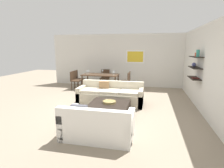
{
  "coord_description": "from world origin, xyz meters",
  "views": [
    {
      "loc": [
        1.44,
        -5.74,
        1.97
      ],
      "look_at": [
        0.13,
        0.2,
        0.75
      ],
      "focal_mm": 28.47,
      "sensor_mm": 36.0,
      "label": 1
    }
  ],
  "objects": [
    {
      "name": "dining_chair_left_near",
      "position": [
        -2.19,
        2.2,
        0.5
      ],
      "size": [
        0.44,
        0.44,
        0.88
      ],
      "color": "#422D1E",
      "rests_on": "ground"
    },
    {
      "name": "dining_chair_left_far",
      "position": [
        -2.19,
        2.6,
        0.5
      ],
      "size": [
        0.44,
        0.44,
        0.88
      ],
      "color": "#422D1E",
      "rests_on": "ground"
    },
    {
      "name": "wine_glass_right_near",
      "position": [
        -0.28,
        2.29,
        0.87
      ],
      "size": [
        0.06,
        0.06,
        0.17
      ],
      "color": "silver",
      "rests_on": "dining_table"
    },
    {
      "name": "sofa_beige",
      "position": [
        0.05,
        0.34,
        0.29
      ],
      "size": [
        2.32,
        0.9,
        0.78
      ],
      "color": "beige",
      "rests_on": "ground"
    },
    {
      "name": "wine_glass_right_far",
      "position": [
        -0.28,
        2.51,
        0.86
      ],
      "size": [
        0.08,
        0.08,
        0.17
      ],
      "color": "silver",
      "rests_on": "dining_table"
    },
    {
      "name": "dining_table",
      "position": [
        -0.92,
        2.4,
        0.68
      ],
      "size": [
        1.71,
        0.87,
        0.75
      ],
      "color": "#422D1E",
      "rests_on": "ground"
    },
    {
      "name": "dining_chair_right_far",
      "position": [
        0.34,
        2.6,
        0.5
      ],
      "size": [
        0.44,
        0.44,
        0.88
      ],
      "color": "#422D1E",
      "rests_on": "ground"
    },
    {
      "name": "dining_chair_head",
      "position": [
        -0.92,
        3.24,
        0.5
      ],
      "size": [
        0.44,
        0.44,
        0.88
      ],
      "color": "#422D1E",
      "rests_on": "ground"
    },
    {
      "name": "dining_chair_right_near",
      "position": [
        0.34,
        2.2,
        0.5
      ],
      "size": [
        0.44,
        0.44,
        0.88
      ],
      "color": "#422D1E",
      "rests_on": "ground"
    },
    {
      "name": "loveseat_white",
      "position": [
        0.32,
        -2.19,
        0.29
      ],
      "size": [
        1.57,
        0.9,
        0.78
      ],
      "color": "white",
      "rests_on": "ground"
    },
    {
      "name": "wine_glass_left_far",
      "position": [
        -1.57,
        2.51,
        0.87
      ],
      "size": [
        0.07,
        0.07,
        0.18
      ],
      "color": "silver",
      "rests_on": "dining_table"
    },
    {
      "name": "coffee_table",
      "position": [
        0.27,
        -0.81,
        0.19
      ],
      "size": [
        1.15,
        1.08,
        0.38
      ],
      "color": "black",
      "rests_on": "ground"
    },
    {
      "name": "wine_glass_left_near",
      "position": [
        -1.57,
        2.29,
        0.88
      ],
      "size": [
        0.07,
        0.07,
        0.19
      ],
      "color": "silver",
      "rests_on": "dining_table"
    },
    {
      "name": "right_wall_shelf_unit",
      "position": [
        3.03,
        0.6,
        1.35
      ],
      "size": [
        0.34,
        8.2,
        2.7
      ],
      "color": "silver",
      "rests_on": "ground"
    },
    {
      "name": "decorative_bowl",
      "position": [
        0.27,
        -0.81,
        0.42
      ],
      "size": [
        0.4,
        0.4,
        0.07
      ],
      "color": "#99844C",
      "rests_on": "coffee_table"
    },
    {
      "name": "wine_glass_head",
      "position": [
        -0.92,
        2.78,
        0.88
      ],
      "size": [
        0.06,
        0.06,
        0.19
      ],
      "color": "silver",
      "rests_on": "dining_table"
    },
    {
      "name": "ground_plane",
      "position": [
        0.0,
        0.0,
        0.0
      ],
      "size": [
        18.0,
        18.0,
        0.0
      ],
      "primitive_type": "plane",
      "color": "gray"
    },
    {
      "name": "back_wall_unit",
      "position": [
        0.3,
        3.53,
        1.35
      ],
      "size": [
        8.4,
        0.09,
        2.7
      ],
      "color": "silver",
      "rests_on": "ground"
    }
  ]
}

